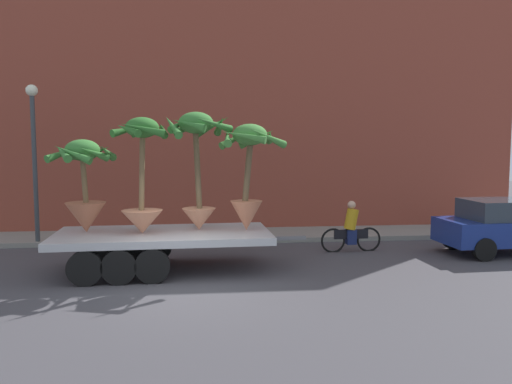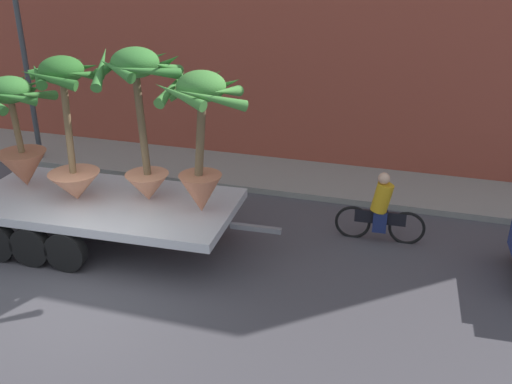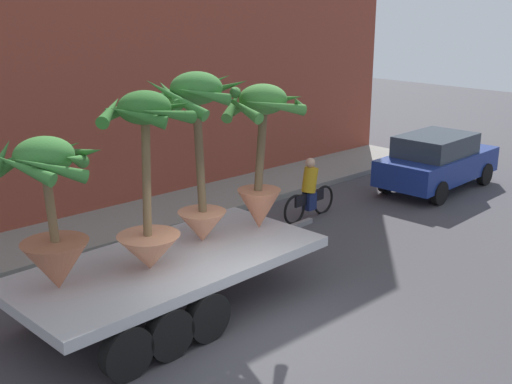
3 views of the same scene
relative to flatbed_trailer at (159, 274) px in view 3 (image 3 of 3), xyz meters
name	(u,v)px [view 3 (image 3 of 3)]	position (x,y,z in m)	size (l,w,h in m)	color
ground_plane	(268,337)	(0.83, -1.75, -0.76)	(60.00, 60.00, 0.00)	#423F44
sidewalk	(80,234)	(0.83, 4.35, -0.69)	(24.00, 2.20, 0.15)	gray
building_facade	(25,11)	(0.83, 6.05, 4.12)	(24.00, 1.20, 9.76)	brown
flatbed_trailer	(159,274)	(0.00, 0.00, 0.00)	(6.37, 2.71, 0.98)	#B7BABF
potted_palm_rear	(147,186)	(-0.23, -0.13, 1.59)	(1.40, 1.47, 2.85)	tan
potted_palm_middle	(51,215)	(-1.68, 0.18, 1.37)	(1.67, 1.62, 2.31)	#B26647
potted_palm_front	(262,148)	(2.39, 0.06, 1.77)	(1.74, 1.79, 2.71)	#C17251
potted_palm_extra	(199,142)	(1.11, 0.26, 2.04)	(1.82, 1.88, 3.01)	tan
cyclist	(310,192)	(5.59, 1.74, -0.09)	(1.84, 0.36, 1.54)	black
parked_car	(437,161)	(10.06, 1.02, 0.06)	(4.12, 1.96, 1.58)	navy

